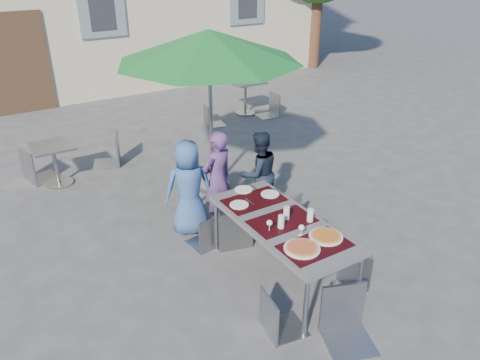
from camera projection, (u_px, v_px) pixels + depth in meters
ground at (297, 240)px, 6.07m from camera, size 90.00×90.00×0.00m
dining_table at (282, 226)px, 5.09m from camera, size 0.80×1.85×0.76m
pizza_near_left at (302, 248)px, 4.58m from camera, size 0.36×0.36×0.03m
pizza_near_right at (326, 236)px, 4.77m from camera, size 0.35×0.35×0.03m
glassware at (291, 219)px, 4.96m from camera, size 0.55×0.41×0.15m
place_settings at (251, 196)px, 5.56m from camera, size 0.71×0.51×0.01m
child_0 at (189, 188)px, 6.00m from camera, size 0.70×0.53×1.28m
child_1 at (218, 179)px, 6.17m from camera, size 0.55×0.43×1.34m
child_2 at (259, 173)px, 6.46m from camera, size 0.60×0.36×1.22m
chair_0 at (207, 213)px, 5.73m from camera, size 0.41×0.42×0.85m
chair_1 at (233, 205)px, 5.72m from camera, size 0.54×0.54×0.99m
chair_2 at (287, 193)px, 6.10m from camera, size 0.51×0.51×0.92m
chair_3 at (278, 292)px, 4.41m from camera, size 0.45×0.44×0.86m
chair_4 at (354, 254)px, 4.95m from camera, size 0.51×0.51×0.87m
chair_5 at (350, 286)px, 4.33m from camera, size 0.58×0.58×1.02m
patio_umbrella at (209, 47)px, 6.39m from camera, size 2.64×2.64×2.43m
cafe_table_0 at (55, 159)px, 7.32m from camera, size 0.63×0.63×0.67m
bg_chair_l_0 at (31, 145)px, 7.35m from camera, size 0.57×0.57×1.05m
bg_chair_r_0 at (109, 131)px, 7.96m from camera, size 0.59×0.58×1.02m
cafe_table_1 at (245, 91)px, 10.42m from camera, size 0.72×0.72×0.77m
bg_chair_l_1 at (210, 102)px, 9.75m from camera, size 0.47×0.47×0.89m
bg_chair_r_1 at (271, 91)px, 10.31m from camera, size 0.46×0.46×0.97m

